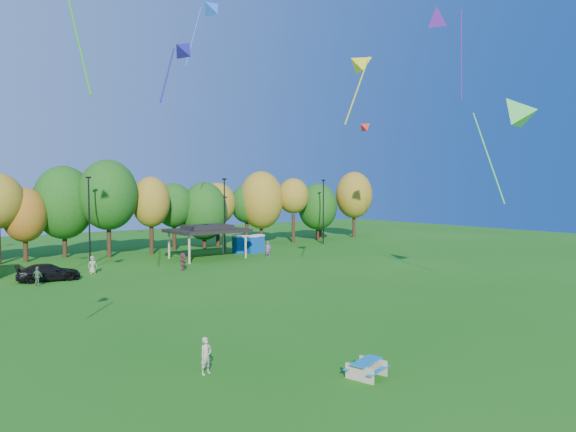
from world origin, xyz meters
TOP-DOWN VIEW (x-y plane):
  - ground at (0.00, 0.00)m, footprint 160.00×160.00m
  - tree_line at (-1.03, 45.51)m, footprint 93.57×10.55m
  - lamp_posts at (2.00, 40.00)m, footprint 64.50×0.25m
  - pavilion at (14.00, 37.00)m, footprint 8.20×6.20m
  - porta_potties at (20.38, 38.12)m, footprint 3.75×2.15m
  - picnic_table at (1.78, 0.67)m, footprint 1.91×1.71m
  - kite_flyer at (-3.42, 5.08)m, footprint 0.65×0.50m
  - car_d at (-3.56, 32.84)m, footprint 5.31×2.83m
  - far_person_1 at (0.52, 34.20)m, footprint 0.82×0.54m
  - far_person_2 at (-4.85, 30.71)m, footprint 0.85×1.01m
  - far_person_4 at (20.03, 33.65)m, footprint 0.70×0.51m
  - far_person_5 at (7.97, 30.80)m, footprint 0.92×1.68m
  - kite_0 at (22.69, 20.93)m, footprint 1.53×1.27m
  - kite_2 at (1.78, 17.27)m, footprint 2.89×1.97m
  - kite_4 at (9.25, 26.78)m, footprint 4.04×2.30m
  - kite_6 at (19.79, 4.37)m, footprint 2.72×4.97m
  - kite_8 at (26.56, 15.76)m, footprint 4.93×3.45m
  - kite_11 at (13.25, 12.11)m, footprint 3.45×2.29m

SIDE VIEW (x-z plane):
  - ground at x=0.00m, z-range 0.00..0.00m
  - picnic_table at x=1.78m, z-range 0.06..0.76m
  - car_d at x=-3.56m, z-range 0.00..1.47m
  - kite_flyer at x=-3.42m, z-range 0.00..1.60m
  - far_person_2 at x=-4.85m, z-range 0.00..1.62m
  - far_person_1 at x=0.52m, z-range 0.00..1.66m
  - far_person_5 at x=7.97m, z-range 0.00..1.73m
  - far_person_4 at x=20.03m, z-range 0.00..1.79m
  - porta_potties at x=20.38m, z-range 0.01..2.19m
  - pavilion at x=14.00m, z-range 1.34..5.11m
  - lamp_posts at x=2.00m, z-range 0.36..9.45m
  - tree_line at x=-1.03m, z-range 0.34..11.49m
  - kite_6 at x=19.79m, z-range 9.29..17.22m
  - kite_0 at x=22.69m, z-range 13.22..14.61m
  - kite_11 at x=13.25m, z-range 14.08..19.74m
  - kite_2 at x=1.78m, z-range 14.83..19.43m
  - kite_8 at x=26.56m, z-range 19.47..28.14m
  - kite_4 at x=9.25m, z-range 20.61..27.26m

